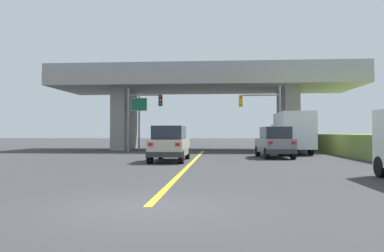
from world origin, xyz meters
TOP-DOWN VIEW (x-y plane):
  - ground at (0.00, 29.06)m, footprint 160.00×160.00m
  - overpass_bridge at (0.00, 29.06)m, footprint 28.66×9.11m
  - lane_divider_stripe at (0.00, 13.08)m, footprint 0.20×26.16m
  - suv_lead at (-1.33, 13.50)m, footprint 1.94×4.81m
  - suv_crossing at (5.08, 17.04)m, footprint 2.21×4.43m
  - box_truck at (7.16, 22.47)m, footprint 2.33×7.58m
  - traffic_signal_nearside at (5.30, 23.99)m, footprint 3.49×0.36m
  - traffic_signal_farside at (-5.46, 24.53)m, footprint 3.08×0.36m
  - highway_sign at (-5.90, 26.19)m, footprint 1.50×0.17m

SIDE VIEW (x-z plane):
  - ground at x=0.00m, z-range 0.00..0.00m
  - lane_divider_stripe at x=0.00m, z-range 0.00..0.01m
  - suv_crossing at x=5.08m, z-range 0.00..2.02m
  - suv_lead at x=-1.33m, z-range 0.00..2.02m
  - box_truck at x=7.16m, z-range 0.08..3.28m
  - traffic_signal_nearside at x=5.30m, z-range 0.74..6.29m
  - traffic_signal_farside at x=-5.46m, z-range 0.78..6.30m
  - highway_sign at x=-5.90m, z-range 1.16..6.15m
  - overpass_bridge at x=0.00m, z-range 1.72..9.56m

